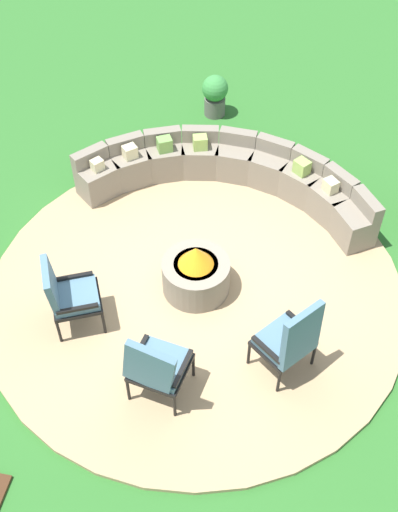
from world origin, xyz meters
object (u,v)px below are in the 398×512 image
(lounge_chair_front_left, at_px, (68,294))
(lounge_chair_front_right, at_px, (156,366))
(fire_pit, at_px, (196,273))
(curved_stone_bench, at_px, (229,175))
(potted_plant_0, at_px, (215,94))
(lounge_chair_back_left, at_px, (291,339))

(lounge_chair_front_left, height_order, lounge_chair_front_right, lounge_chair_front_right)
(fire_pit, relative_size, curved_stone_bench, 0.20)
(lounge_chair_front_right, distance_m, potted_plant_0, 5.56)
(fire_pit, height_order, lounge_chair_back_left, lounge_chair_back_left)
(fire_pit, xyz_separation_m, lounge_chair_front_left, (-1.38, -0.83, 0.25))
(curved_stone_bench, distance_m, lounge_chair_back_left, 3.18)
(curved_stone_bench, height_order, lounge_chair_front_right, lounge_chair_front_right)
(lounge_chair_front_right, distance_m, lounge_chair_back_left, 1.51)
(fire_pit, xyz_separation_m, curved_stone_bench, (0.10, 1.95, 0.01))
(curved_stone_bench, height_order, potted_plant_0, curved_stone_bench)
(lounge_chair_front_left, distance_m, potted_plant_0, 4.85)
(lounge_chair_front_left, xyz_separation_m, lounge_chair_front_right, (1.27, -0.79, 0.03))
(fire_pit, height_order, lounge_chair_front_left, lounge_chair_front_left)
(lounge_chair_front_right, bearing_deg, lounge_chair_front_left, 158.36)
(lounge_chair_front_left, bearing_deg, curved_stone_bench, 126.81)
(curved_stone_bench, relative_size, potted_plant_0, 6.04)
(fire_pit, distance_m, lounge_chair_back_left, 1.65)
(lounge_chair_back_left, bearing_deg, potted_plant_0, 58.14)
(lounge_chair_back_left, bearing_deg, lounge_chair_front_right, 152.82)
(potted_plant_0, bearing_deg, lounge_chair_back_left, -70.55)
(fire_pit, bearing_deg, lounge_chair_back_left, -38.15)
(lounge_chair_front_right, xyz_separation_m, lounge_chair_back_left, (1.38, 0.62, 0.02))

